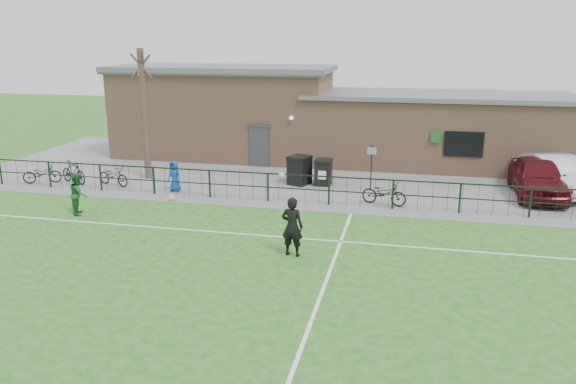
% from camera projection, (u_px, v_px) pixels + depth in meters
% --- Properties ---
extents(ground, '(90.00, 90.00, 0.00)m').
position_uv_depth(ground, '(248.00, 287.00, 15.08)').
color(ground, '#245D1B').
rests_on(ground, ground).
extents(paving_strip, '(34.00, 13.00, 0.02)m').
position_uv_depth(paving_strip, '(325.00, 172.00, 27.78)').
color(paving_strip, slate).
rests_on(paving_strip, ground).
extents(pitch_line_touch, '(28.00, 0.10, 0.01)m').
position_uv_depth(pitch_line_touch, '(303.00, 205.00, 22.42)').
color(pitch_line_touch, white).
rests_on(pitch_line_touch, ground).
extents(pitch_line_mid, '(28.00, 0.10, 0.01)m').
position_uv_depth(pitch_line_mid, '(282.00, 237.00, 18.84)').
color(pitch_line_mid, white).
rests_on(pitch_line_mid, ground).
extents(pitch_line_perp, '(0.10, 16.00, 0.01)m').
position_uv_depth(pitch_line_perp, '(321.00, 294.00, 14.66)').
color(pitch_line_perp, white).
rests_on(pitch_line_perp, ground).
extents(perimeter_fence, '(28.00, 0.10, 1.20)m').
position_uv_depth(perimeter_fence, '(304.00, 189.00, 22.44)').
color(perimeter_fence, black).
rests_on(perimeter_fence, ground).
extents(bare_tree, '(0.30, 0.30, 6.00)m').
position_uv_depth(bare_tree, '(144.00, 115.00, 25.82)').
color(bare_tree, '#423228').
rests_on(bare_tree, ground).
extents(wheelie_bin_left, '(1.07, 1.14, 1.22)m').
position_uv_depth(wheelie_bin_left, '(299.00, 171.00, 25.35)').
color(wheelie_bin_left, black).
rests_on(wheelie_bin_left, paving_strip).
extents(wheelie_bin_right, '(0.73, 0.82, 1.08)m').
position_uv_depth(wheelie_bin_right, '(323.00, 173.00, 25.28)').
color(wheelie_bin_right, black).
rests_on(wheelie_bin_right, paving_strip).
extents(sign_post, '(0.07, 0.07, 2.00)m').
position_uv_depth(sign_post, '(371.00, 168.00, 24.21)').
color(sign_post, black).
rests_on(sign_post, paving_strip).
extents(car_maroon, '(1.96, 4.79, 1.63)m').
position_uv_depth(car_maroon, '(538.00, 177.00, 23.42)').
color(car_maroon, '#4B0D14').
rests_on(car_maroon, paving_strip).
extents(car_silver, '(3.09, 5.07, 1.58)m').
position_uv_depth(car_silver, '(556.00, 174.00, 24.05)').
color(car_silver, '#B2B5BA').
rests_on(car_silver, paving_strip).
extents(bicycle_a, '(1.78, 1.21, 0.88)m').
position_uv_depth(bicycle_a, '(42.00, 174.00, 25.59)').
color(bicycle_a, black).
rests_on(bicycle_a, paving_strip).
extents(bicycle_b, '(1.77, 1.12, 1.03)m').
position_uv_depth(bicycle_b, '(73.00, 172.00, 25.53)').
color(bicycle_b, black).
rests_on(bicycle_b, paving_strip).
extents(bicycle_c, '(1.81, 1.07, 0.90)m').
position_uv_depth(bicycle_c, '(113.00, 176.00, 25.17)').
color(bicycle_c, black).
rests_on(bicycle_c, paving_strip).
extents(bicycle_e, '(1.90, 1.02, 0.95)m').
position_uv_depth(bicycle_e, '(384.00, 193.00, 22.27)').
color(bicycle_e, black).
rests_on(bicycle_e, paving_strip).
extents(spectator_child, '(0.76, 0.61, 1.35)m').
position_uv_depth(spectator_child, '(175.00, 176.00, 24.19)').
color(spectator_child, '#1242A9').
rests_on(spectator_child, paving_strip).
extents(goalkeeper_kick, '(1.44, 3.11, 1.94)m').
position_uv_depth(goalkeeper_kick, '(292.00, 225.00, 17.08)').
color(goalkeeper_kick, black).
rests_on(goalkeeper_kick, ground).
extents(outfield_player, '(0.85, 0.94, 1.57)m').
position_uv_depth(outfield_player, '(78.00, 194.00, 21.12)').
color(outfield_player, '#195A27').
rests_on(outfield_player, ground).
extents(ball_ground, '(0.25, 0.25, 0.25)m').
position_uv_depth(ball_ground, '(172.00, 198.00, 22.92)').
color(ball_ground, silver).
rests_on(ball_ground, ground).
extents(clubhouse, '(24.25, 5.40, 4.96)m').
position_uv_depth(clubhouse, '(318.00, 119.00, 30.19)').
color(clubhouse, '#AA7D5F').
rests_on(clubhouse, ground).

